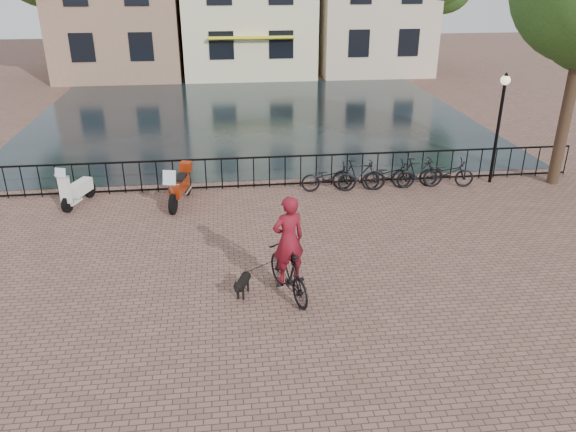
{
  "coord_description": "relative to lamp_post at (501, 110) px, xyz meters",
  "views": [
    {
      "loc": [
        -1.39,
        -8.72,
        6.49
      ],
      "look_at": [
        0.0,
        3.0,
        1.2
      ],
      "focal_mm": 35.0,
      "sensor_mm": 36.0,
      "label": 1
    }
  ],
  "objects": [
    {
      "name": "canal_water",
      "position": [
        -7.2,
        9.7,
        -2.38
      ],
      "size": [
        20.0,
        20.0,
        0.0
      ],
      "primitive_type": "plane",
      "color": "black",
      "rests_on": "ground"
    },
    {
      "name": "motorcycle",
      "position": [
        -9.94,
        -0.69,
        -1.69
      ],
      "size": [
        0.87,
        1.97,
        1.37
      ],
      "rotation": [
        0.0,
        0.0,
        -0.23
      ],
      "color": "#9B280B",
      "rests_on": "ground"
    },
    {
      "name": "ground",
      "position": [
        -7.2,
        -7.6,
        -2.38
      ],
      "size": [
        100.0,
        100.0,
        0.0
      ],
      "primitive_type": "plane",
      "color": "brown",
      "rests_on": "ground"
    },
    {
      "name": "lamp_post",
      "position": [
        0.0,
        0.0,
        0.0
      ],
      "size": [
        0.3,
        0.3,
        3.45
      ],
      "color": "black",
      "rests_on": "ground"
    },
    {
      "name": "cyclist",
      "position": [
        -7.37,
        -6.07,
        -1.36
      ],
      "size": [
        1.13,
        2.03,
        2.67
      ],
      "rotation": [
        0.0,
        0.0,
        3.45
      ],
      "color": "black",
      "rests_on": "ground"
    },
    {
      "name": "railing",
      "position": [
        -7.2,
        0.4,
        -1.87
      ],
      "size": [
        20.0,
        0.05,
        1.02
      ],
      "color": "black",
      "rests_on": "ground"
    },
    {
      "name": "scooter",
      "position": [
        -12.92,
        -0.36,
        -1.69
      ],
      "size": [
        0.92,
        1.54,
        1.38
      ],
      "rotation": [
        0.0,
        0.0,
        -0.36
      ],
      "color": "white",
      "rests_on": "ground"
    },
    {
      "name": "parked_bike_3",
      "position": [
        -2.55,
        -0.2,
        -1.88
      ],
      "size": [
        1.67,
        0.49,
        1.0
      ],
      "primitive_type": "imported",
      "rotation": [
        0.0,
        0.0,
        1.56
      ],
      "color": "black",
      "rests_on": "ground"
    },
    {
      "name": "dog",
      "position": [
        -8.33,
        -5.95,
        -2.12
      ],
      "size": [
        0.5,
        0.81,
        0.52
      ],
      "rotation": [
        0.0,
        0.0,
        -0.34
      ],
      "color": "black",
      "rests_on": "ground"
    },
    {
      "name": "parked_bike_4",
      "position": [
        -1.6,
        -0.2,
        -1.93
      ],
      "size": [
        1.79,
        0.87,
        0.9
      ],
      "primitive_type": "imported",
      "rotation": [
        0.0,
        0.0,
        1.4
      ],
      "color": "black",
      "rests_on": "ground"
    },
    {
      "name": "parked_bike_1",
      "position": [
        -4.45,
        -0.2,
        -1.88
      ],
      "size": [
        1.72,
        0.73,
        1.0
      ],
      "primitive_type": "imported",
      "rotation": [
        0.0,
        0.0,
        1.41
      ],
      "color": "black",
      "rests_on": "ground"
    },
    {
      "name": "parked_bike_2",
      "position": [
        -3.5,
        -0.2,
        -1.93
      ],
      "size": [
        1.72,
        0.61,
        0.9
      ],
      "primitive_type": "imported",
      "rotation": [
        0.0,
        0.0,
        1.58
      ],
      "color": "black",
      "rests_on": "ground"
    },
    {
      "name": "parked_bike_0",
      "position": [
        -5.4,
        -0.2,
        -1.93
      ],
      "size": [
        1.75,
        0.72,
        0.9
      ],
      "primitive_type": "imported",
      "rotation": [
        0.0,
        0.0,
        1.5
      ],
      "color": "black",
      "rests_on": "ground"
    }
  ]
}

